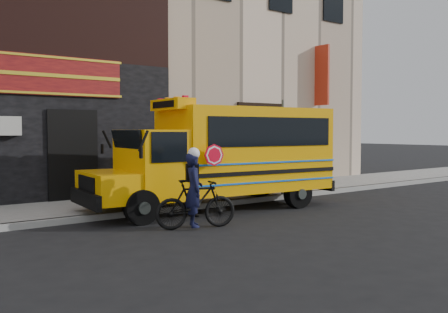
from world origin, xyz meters
name	(u,v)px	position (x,y,z in m)	size (l,w,h in m)	color
ground	(285,219)	(0.00, 0.00, 0.00)	(120.00, 120.00, 0.00)	black
curb	(221,203)	(0.00, 2.60, 0.07)	(40.00, 0.20, 0.15)	gray
sidewalk	(191,198)	(0.00, 4.10, 0.07)	(40.00, 3.00, 0.15)	#63615C
building	(102,31)	(-0.04, 10.45, 6.13)	(20.00, 10.70, 12.00)	beige
school_bus	(225,153)	(-0.18, 2.15, 1.51)	(7.06, 2.73, 2.92)	black
sign_pole	(283,144)	(2.52, 2.71, 1.70)	(0.11, 0.26, 3.09)	#363D39
bicycle	(196,204)	(-2.35, 0.35, 0.54)	(0.50, 1.78, 1.07)	black
cyclist	(194,192)	(-2.39, 0.36, 0.80)	(0.59, 0.38, 1.60)	black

